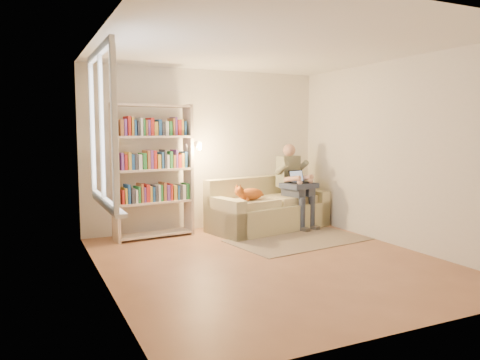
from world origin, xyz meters
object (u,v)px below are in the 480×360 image
sofa (267,210)px  person (294,180)px  cat (249,194)px  bookshelf (153,164)px  laptop (297,180)px

sofa → person: (0.47, -0.05, 0.48)m
cat → sofa: bearing=14.8°
person → bookshelf: 2.35m
person → laptop: 0.12m
sofa → laptop: laptop is taller
sofa → laptop: 0.71m
person → cat: size_ratio=2.27×
sofa → bookshelf: size_ratio=1.05×
sofa → person: 0.68m
cat → laptop: bearing=-8.9°
laptop → bookshelf: (-2.32, 0.33, 0.30)m
laptop → bookshelf: 2.36m
person → laptop: size_ratio=4.04×
sofa → person: person is taller
sofa → cat: bearing=-165.2°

